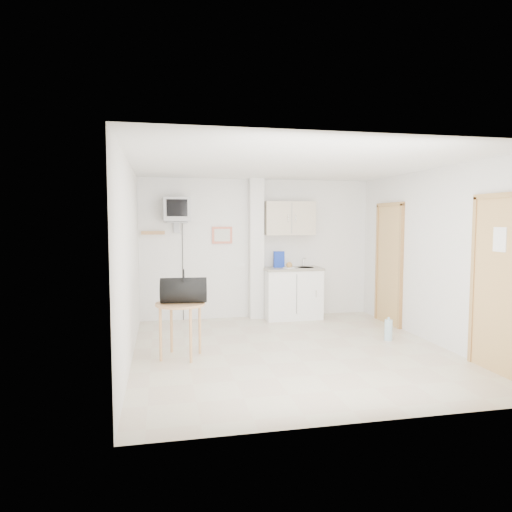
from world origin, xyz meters
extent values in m
plane|color=beige|center=(0.00, 0.00, 0.00)|extent=(4.50, 4.50, 0.00)
cube|color=white|center=(0.00, 2.25, 1.25)|extent=(4.20, 0.04, 2.50)
cube|color=white|center=(0.00, -2.25, 1.25)|extent=(4.20, 0.04, 2.50)
cube|color=white|center=(-2.10, 0.00, 1.25)|extent=(0.04, 4.50, 2.50)
cube|color=white|center=(2.10, 0.00, 1.25)|extent=(0.04, 4.50, 2.50)
cube|color=white|center=(0.00, 0.00, 2.50)|extent=(4.20, 4.50, 0.04)
cube|color=white|center=(-0.05, 2.14, 1.25)|extent=(0.25, 0.22, 2.50)
cube|color=#D56B52|center=(-0.65, 2.23, 1.50)|extent=(0.36, 0.03, 0.30)
cube|color=silver|center=(-0.65, 2.22, 1.50)|extent=(0.28, 0.01, 0.22)
cube|color=tan|center=(-1.85, 2.22, 1.55)|extent=(0.40, 0.05, 0.06)
cube|color=white|center=(-0.32, 2.24, 0.95)|extent=(0.15, 0.02, 0.08)
cylinder|color=tan|center=(-2.00, 2.16, 1.54)|extent=(0.02, 0.08, 0.02)
cylinder|color=tan|center=(-1.85, 2.16, 1.54)|extent=(0.02, 0.08, 0.02)
cylinder|color=tan|center=(-1.70, 2.16, 1.54)|extent=(0.02, 0.08, 0.02)
cube|color=olive|center=(2.08, 1.25, 1.00)|extent=(0.04, 0.75, 2.00)
cube|color=brown|center=(2.07, 1.25, 1.00)|extent=(0.06, 0.87, 2.06)
cube|color=olive|center=(2.08, -1.35, 1.01)|extent=(0.04, 0.82, 2.02)
cube|color=brown|center=(2.07, -1.35, 1.01)|extent=(0.06, 0.94, 2.08)
cube|color=white|center=(2.05, -1.35, 1.55)|extent=(0.01, 0.20, 0.28)
cube|color=white|center=(0.58, 1.98, 0.44)|extent=(1.00, 0.55, 0.88)
cube|color=gray|center=(0.58, 1.98, 0.90)|extent=(1.03, 0.58, 0.04)
cylinder|color=#B7B7BA|center=(0.83, 1.98, 0.90)|extent=(0.30, 0.30, 0.05)
cylinder|color=#B7B7BA|center=(0.83, 2.12, 1.00)|extent=(0.02, 0.02, 0.16)
cylinder|color=#B7B7BA|center=(0.83, 2.06, 1.07)|extent=(0.02, 0.13, 0.02)
cube|color=#B9A997|center=(0.55, 2.09, 1.80)|extent=(0.90, 0.32, 0.60)
cube|color=#132E9F|center=(0.35, 2.03, 1.06)|extent=(0.19, 0.07, 0.29)
cylinder|color=white|center=(0.50, 1.90, 0.93)|extent=(0.22, 0.22, 0.01)
sphere|color=tan|center=(0.50, 1.90, 0.97)|extent=(0.11, 0.11, 0.11)
cube|color=slate|center=(-1.45, 2.09, 1.73)|extent=(0.36, 0.32, 0.02)
cube|color=slate|center=(-1.45, 2.22, 1.65)|extent=(0.10, 0.06, 0.20)
cube|color=#A0A0A2|center=(-1.45, 2.02, 1.95)|extent=(0.44, 0.42, 0.40)
cube|color=black|center=(-1.45, 1.80, 1.97)|extent=(0.34, 0.02, 0.28)
cylinder|color=black|center=(-1.35, 2.23, 0.86)|extent=(0.01, 0.01, 1.73)
cylinder|color=tan|center=(-1.49, 0.01, 0.70)|extent=(0.63, 0.63, 0.03)
cylinder|color=tan|center=(-1.23, 0.12, 0.34)|extent=(0.04, 0.04, 0.68)
cylinder|color=tan|center=(-1.60, 0.26, 0.34)|extent=(0.04, 0.04, 0.68)
cylinder|color=tan|center=(-1.74, -0.11, 0.34)|extent=(0.04, 0.04, 0.68)
cylinder|color=tan|center=(-1.37, -0.25, 0.34)|extent=(0.04, 0.04, 0.68)
cylinder|color=black|center=(-1.44, 0.01, 0.87)|extent=(0.61, 0.36, 0.32)
torus|color=black|center=(-1.44, 0.01, 1.02)|extent=(0.04, 0.24, 0.24)
cylinder|color=#A0C5D3|center=(1.55, 0.23, 0.15)|extent=(0.11, 0.11, 0.31)
cylinder|color=#A0C5D3|center=(1.55, 0.23, 0.32)|extent=(0.03, 0.03, 0.04)
camera|label=1|loc=(-1.71, -5.84, 1.77)|focal=32.00mm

